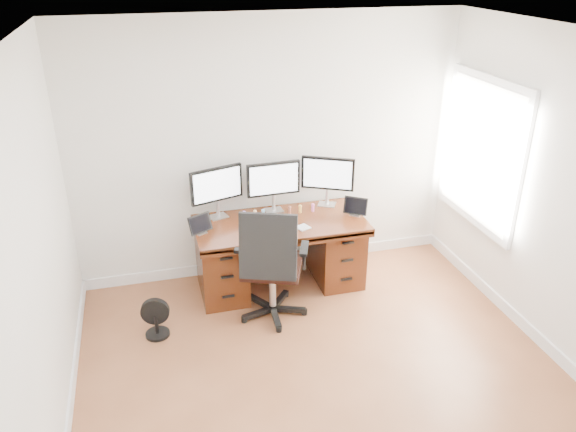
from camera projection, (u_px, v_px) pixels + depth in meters
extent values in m
plane|color=brown|center=(338.00, 407.00, 4.34)|extent=(4.50, 4.50, 0.00)
cube|color=white|center=(269.00, 150.00, 5.73)|extent=(4.00, 0.10, 2.70)
cube|color=white|center=(481.00, 152.00, 5.51)|extent=(0.04, 1.30, 1.50)
cube|color=white|center=(480.00, 153.00, 5.51)|extent=(0.01, 1.15, 1.35)
cube|color=#49200E|center=(280.00, 224.00, 5.60)|extent=(1.70, 0.80, 0.05)
cube|color=#49200E|center=(222.00, 263.00, 5.65)|extent=(0.45, 0.70, 0.70)
cube|color=#49200E|center=(335.00, 248.00, 5.93)|extent=(0.45, 0.70, 0.70)
cube|color=#351609|center=(273.00, 231.00, 5.96)|extent=(0.74, 0.03, 0.40)
cylinder|color=black|center=(273.00, 309.00, 5.45)|extent=(0.80, 0.80, 0.09)
cylinder|color=silver|center=(272.00, 286.00, 5.34)|extent=(0.07, 0.07, 0.44)
cube|color=black|center=(272.00, 266.00, 5.24)|extent=(0.68, 0.66, 0.08)
cube|color=black|center=(268.00, 247.00, 4.88)|extent=(0.49, 0.23, 0.61)
cube|color=black|center=(240.00, 245.00, 5.19)|extent=(0.16, 0.27, 0.03)
cube|color=black|center=(304.00, 249.00, 5.13)|extent=(0.16, 0.27, 0.03)
cylinder|color=black|center=(158.00, 334.00, 5.15)|extent=(0.22, 0.22, 0.03)
cylinder|color=black|center=(157.00, 324.00, 5.10)|extent=(0.04, 0.04, 0.18)
cylinder|color=black|center=(155.00, 313.00, 5.05)|extent=(0.26, 0.09, 0.26)
cube|color=silver|center=(218.00, 216.00, 5.69)|extent=(0.21, 0.19, 0.01)
cylinder|color=silver|center=(218.00, 209.00, 5.65)|extent=(0.04, 0.04, 0.18)
cube|color=black|center=(216.00, 184.00, 5.54)|extent=(0.54, 0.20, 0.35)
cube|color=white|center=(217.00, 185.00, 5.52)|extent=(0.48, 0.15, 0.30)
cube|color=silver|center=(274.00, 210.00, 5.83)|extent=(0.19, 0.15, 0.01)
cylinder|color=silver|center=(274.00, 203.00, 5.79)|extent=(0.04, 0.04, 0.18)
cube|color=black|center=(273.00, 179.00, 5.68)|extent=(0.55, 0.06, 0.35)
cube|color=white|center=(274.00, 180.00, 5.66)|extent=(0.50, 0.02, 0.30)
cube|color=silver|center=(327.00, 204.00, 5.96)|extent=(0.22, 0.21, 0.01)
cylinder|color=silver|center=(327.00, 197.00, 5.92)|extent=(0.04, 0.04, 0.18)
cube|color=black|center=(328.00, 174.00, 5.81)|extent=(0.50, 0.28, 0.35)
cube|color=white|center=(327.00, 174.00, 5.79)|extent=(0.45, 0.23, 0.30)
cube|color=silver|center=(201.00, 233.00, 5.36)|extent=(0.13, 0.12, 0.01)
cube|color=black|center=(200.00, 224.00, 5.32)|extent=(0.24, 0.17, 0.17)
cube|color=silver|center=(355.00, 215.00, 5.73)|extent=(0.13, 0.12, 0.01)
cube|color=black|center=(356.00, 206.00, 5.69)|extent=(0.24, 0.19, 0.17)
cube|color=white|center=(280.00, 230.00, 5.41)|extent=(0.29, 0.16, 0.01)
cube|color=silver|center=(303.00, 227.00, 5.47)|extent=(0.15, 0.15, 0.01)
cube|color=black|center=(263.00, 233.00, 5.36)|extent=(0.27, 0.21, 0.01)
cube|color=black|center=(281.00, 221.00, 5.59)|extent=(0.15, 0.09, 0.01)
cylinder|color=#9D61CC|center=(244.00, 216.00, 5.63)|extent=(0.03, 0.03, 0.06)
sphere|color=#9D61CC|center=(244.00, 213.00, 5.61)|extent=(0.04, 0.04, 0.04)
cylinder|color=tan|center=(255.00, 215.00, 5.66)|extent=(0.03, 0.03, 0.06)
sphere|color=tan|center=(255.00, 211.00, 5.64)|extent=(0.04, 0.04, 0.04)
cylinder|color=#63A7DB|center=(263.00, 214.00, 5.68)|extent=(0.03, 0.03, 0.06)
sphere|color=#63A7DB|center=(263.00, 211.00, 5.66)|extent=(0.04, 0.04, 0.04)
cylinder|color=brown|center=(290.00, 211.00, 5.74)|extent=(0.03, 0.03, 0.06)
sphere|color=brown|center=(290.00, 208.00, 5.72)|extent=(0.04, 0.04, 0.04)
cylinder|color=#F5BA4C|center=(300.00, 210.00, 5.77)|extent=(0.03, 0.03, 0.06)
sphere|color=#F5BA4C|center=(300.00, 206.00, 5.75)|extent=(0.04, 0.04, 0.04)
cylinder|color=pink|center=(313.00, 209.00, 5.80)|extent=(0.03, 0.03, 0.06)
sphere|color=pink|center=(313.00, 205.00, 5.78)|extent=(0.04, 0.04, 0.04)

